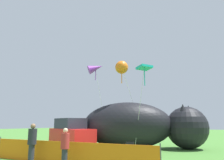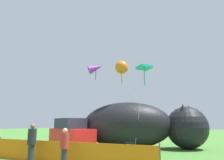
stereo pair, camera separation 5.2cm
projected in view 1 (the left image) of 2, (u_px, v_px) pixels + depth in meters
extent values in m
plane|color=#477F33|center=(74.00, 154.00, 13.58)|extent=(120.00, 120.00, 0.00)
cube|color=red|center=(71.00, 138.00, 15.85)|extent=(4.64, 3.04, 1.26)
cube|color=#1E232D|center=(70.00, 123.00, 16.21)|extent=(2.76, 2.26, 0.75)
cylinder|color=black|center=(90.00, 147.00, 15.16)|extent=(0.62, 0.42, 0.58)
cylinder|color=black|center=(68.00, 148.00, 14.20)|extent=(0.62, 0.42, 0.58)
cylinder|color=black|center=(73.00, 144.00, 17.27)|extent=(0.62, 0.42, 0.58)
cylinder|color=black|center=(53.00, 145.00, 16.31)|extent=(0.62, 0.42, 0.58)
cube|color=black|center=(131.00, 151.00, 11.74)|extent=(0.68, 0.68, 0.03)
cube|color=black|center=(130.00, 146.00, 12.01)|extent=(0.39, 0.30, 0.44)
cylinder|color=#A5A5AD|center=(135.00, 156.00, 11.51)|extent=(0.02, 0.02, 0.45)
cylinder|color=#A5A5AD|center=(127.00, 156.00, 11.48)|extent=(0.02, 0.02, 0.45)
cylinder|color=#A5A5AD|center=(134.00, 154.00, 11.91)|extent=(0.02, 0.02, 0.45)
cylinder|color=#A5A5AD|center=(127.00, 154.00, 11.89)|extent=(0.02, 0.02, 0.45)
ellipsoid|color=black|center=(128.00, 125.00, 16.74)|extent=(7.65, 6.47, 3.49)
ellipsoid|color=white|center=(128.00, 136.00, 16.59)|extent=(5.09, 4.47, 1.57)
sphere|color=black|center=(187.00, 128.00, 16.48)|extent=(3.14, 3.14, 3.14)
cone|color=black|center=(189.00, 111.00, 17.36)|extent=(0.88, 0.88, 0.94)
cone|color=black|center=(183.00, 110.00, 16.07)|extent=(0.88, 0.88, 0.94)
cube|color=orange|center=(65.00, 153.00, 10.29)|extent=(9.06, 1.21, 1.04)
cylinder|color=#4C4C51|center=(0.00, 147.00, 12.27)|extent=(0.05, 0.05, 1.15)
cylinder|color=#4C4C51|center=(161.00, 159.00, 8.33)|extent=(0.05, 0.05, 1.15)
cylinder|color=#2D2D38|center=(64.00, 159.00, 9.43)|extent=(0.25, 0.25, 0.81)
cylinder|color=#B72D2D|center=(65.00, 141.00, 9.57)|extent=(0.37, 0.37, 0.67)
sphere|color=beige|center=(66.00, 131.00, 9.65)|extent=(0.22, 0.22, 0.22)
cylinder|color=#2D2D38|center=(31.00, 154.00, 10.40)|extent=(0.28, 0.28, 0.90)
cylinder|color=#26262D|center=(32.00, 137.00, 10.56)|extent=(0.41, 0.41, 0.75)
sphere|color=#8C6647|center=(33.00, 126.00, 10.66)|extent=(0.24, 0.24, 0.24)
cylinder|color=silver|center=(102.00, 105.00, 22.37)|extent=(0.72, 1.33, 7.55)
cone|color=purple|center=(96.00, 68.00, 22.76)|extent=(1.88, 1.88, 1.39)
cylinder|color=purple|center=(95.00, 75.00, 22.62)|extent=(0.06, 0.06, 1.20)
cylinder|color=silver|center=(140.00, 109.00, 15.20)|extent=(1.07, 0.30, 5.76)
cube|color=#19B2B2|center=(144.00, 67.00, 15.36)|extent=(1.25, 1.25, 0.25)
cylinder|color=#19B2B2|center=(145.00, 77.00, 15.22)|extent=(0.06, 0.06, 1.20)
cylinder|color=silver|center=(135.00, 108.00, 17.77)|extent=(0.73, 2.85, 6.29)
sphere|color=orange|center=(122.00, 67.00, 17.41)|extent=(1.04, 1.04, 1.04)
cylinder|color=orange|center=(122.00, 76.00, 17.28)|extent=(0.06, 0.06, 1.20)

